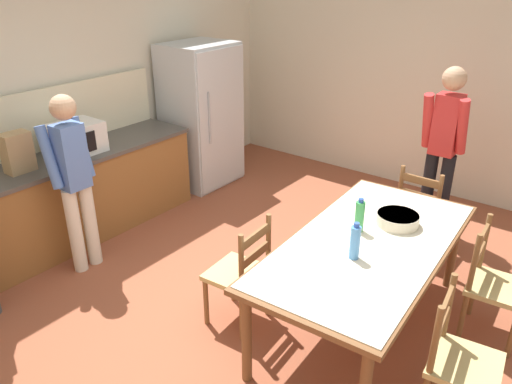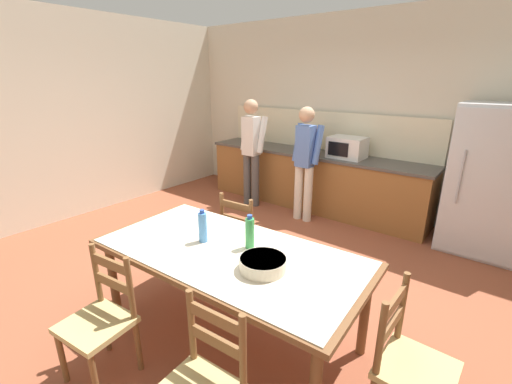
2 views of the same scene
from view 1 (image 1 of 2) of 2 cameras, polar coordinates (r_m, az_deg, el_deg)
ground_plane at (r=4.20m, az=0.33°, el=-13.43°), size 8.32×8.32×0.00m
wall_back at (r=5.46m, az=-22.88°, el=10.78°), size 6.52×0.12×2.90m
wall_right at (r=6.32m, az=19.03°, el=13.07°), size 0.12×5.20×2.90m
kitchen_counter at (r=5.15m, az=-24.37°, el=-2.27°), size 3.62×0.66×0.89m
refrigerator at (r=6.26m, az=-6.26°, el=8.69°), size 0.83×0.73×1.74m
microwave at (r=5.17m, az=-20.04°, el=5.75°), size 0.50×0.39×0.30m
paper_bag at (r=4.89m, az=-25.61°, el=4.10°), size 0.24×0.16×0.36m
dining_table at (r=3.74m, az=12.64°, el=-6.49°), size 2.14×1.13×0.77m
bottle_near_centre at (r=3.43m, az=11.24°, el=-5.62°), size 0.07×0.07×0.27m
bottle_off_centre at (r=3.77m, az=11.75°, el=-2.71°), size 0.07×0.07×0.27m
serving_bowl at (r=3.97m, az=15.89°, el=-2.95°), size 0.32×0.32×0.09m
chair_head_end at (r=4.99m, az=18.34°, el=-2.15°), size 0.41×0.43×0.91m
chair_side_near_right at (r=4.12m, az=25.41°, el=-9.53°), size 0.45×0.43×0.91m
chair_side_far_left at (r=3.85m, az=-1.74°, el=-9.30°), size 0.45×0.43×0.91m
chair_side_near_left at (r=3.36m, az=22.18°, el=-17.47°), size 0.47×0.45×0.91m
person_at_counter at (r=4.60m, az=-20.13°, el=1.78°), size 0.41×0.28×1.63m
person_by_table at (r=5.30m, az=20.62°, el=5.25°), size 0.30×0.43×1.72m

